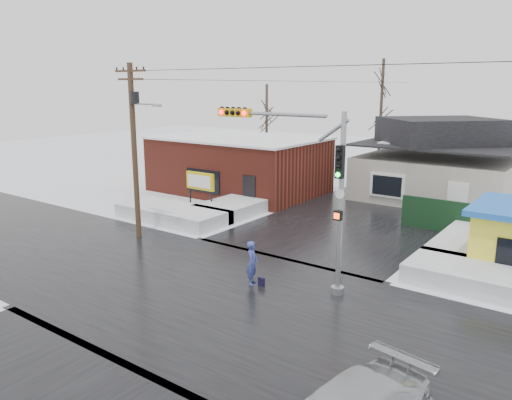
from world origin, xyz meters
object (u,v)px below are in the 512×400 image
Objects in this scene: pedestrian at (252,263)px; traffic_signal at (304,175)px; utility_pole at (135,141)px; marquee_sign at (200,182)px.

traffic_signal is at bearing -79.20° from pedestrian.
marquee_sign is (-1.07, 5.99, -3.19)m from utility_pole.
traffic_signal is 0.78× the size of utility_pole.
traffic_signal reaches higher than pedestrian.
utility_pole is (-10.36, 0.53, 0.57)m from traffic_signal.
traffic_signal is 10.39m from utility_pole.
marquee_sign is 12.44m from pedestrian.
traffic_signal reaches higher than marquee_sign.
traffic_signal is at bearing -29.72° from marquee_sign.
marquee_sign is at bearing 28.97° from pedestrian.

